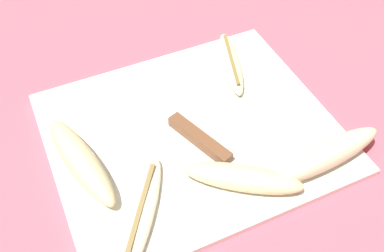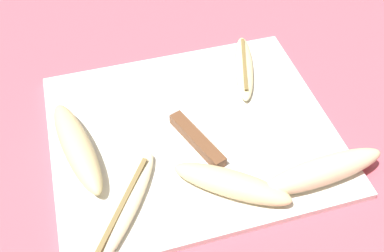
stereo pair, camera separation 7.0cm
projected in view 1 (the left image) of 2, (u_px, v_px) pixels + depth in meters
ground_plane at (192, 135)px, 0.72m from camera, size 4.00×4.00×0.00m
cutting_board at (192, 133)px, 0.72m from camera, size 0.44×0.37×0.01m
knife at (190, 131)px, 0.70m from camera, size 0.11×0.26×0.02m
banana_cream_curved at (327, 155)px, 0.65m from camera, size 0.20×0.06×0.04m
banana_pale_long at (140, 216)px, 0.60m from camera, size 0.14×0.18×0.02m
banana_ripe_center at (243, 178)px, 0.63m from camera, size 0.16×0.13×0.03m
banana_soft_right at (231, 63)px, 0.80m from camera, size 0.08×0.17×0.02m
banana_mellow_near at (80, 159)px, 0.65m from camera, size 0.08×0.19×0.04m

